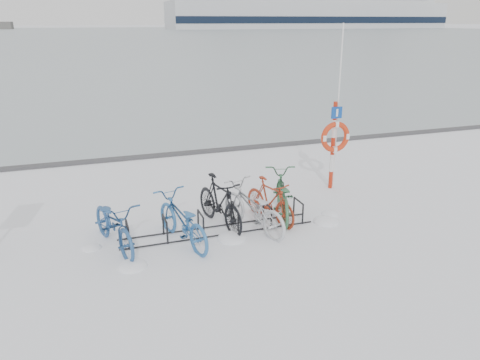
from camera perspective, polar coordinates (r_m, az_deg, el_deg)
ground at (r=9.64m, az=-2.68°, el=-6.27°), size 900.00×900.00×0.00m
ice_sheet at (r=163.45m, az=-18.94°, el=16.49°), size 400.00×298.00×0.02m
quay_edge at (r=15.04m, az=-9.07°, el=3.05°), size 400.00×0.25×0.10m
bike_rack at (r=9.56m, az=-2.70°, el=-5.29°), size 4.00×0.48×0.46m
lifebuoy_station at (r=11.85m, az=11.50°, el=5.15°), size 0.78×0.22×4.04m
cruise_ferry at (r=264.75m, az=8.57°, el=20.74°), size 151.63×28.57×49.82m
bike_0 at (r=9.11m, az=-15.14°, el=-4.99°), size 1.16×2.05×1.02m
bike_1 at (r=9.05m, az=-7.12°, el=-4.67°), size 1.15×2.01×1.00m
bike_2 at (r=9.70m, az=-2.51°, el=-2.56°), size 0.88×1.90×1.10m
bike_3 at (r=9.53m, az=1.59°, el=-3.22°), size 1.26×2.05×1.01m
bike_4 at (r=9.99m, az=3.68°, el=-2.36°), size 0.88×1.66×0.96m
bike_5 at (r=10.28m, az=5.15°, el=-1.63°), size 1.23×2.04×1.01m
snow_drifts at (r=9.50m, az=0.48°, el=-6.63°), size 5.48×1.87×0.21m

